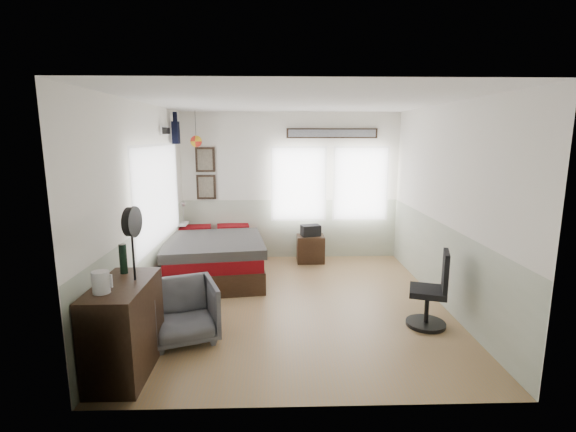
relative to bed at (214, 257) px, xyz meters
name	(u,v)px	position (x,y,z in m)	size (l,w,h in m)	color
ground_plane	(296,303)	(1.29, -1.19, -0.33)	(4.00, 4.50, 0.01)	#967954
room_shell	(290,186)	(1.21, -1.00, 1.29)	(4.02, 4.52, 2.71)	white
wall_decor	(228,146)	(0.18, 0.77, 1.77)	(3.55, 1.32, 1.44)	#2F1F13
bed	(214,257)	(0.00, 0.00, 0.00)	(1.74, 2.27, 0.67)	black
dresser	(125,328)	(-0.45, -2.83, 0.12)	(0.48, 1.00, 0.90)	black
armchair	(183,311)	(-0.03, -2.19, 0.01)	(0.72, 0.74, 0.67)	#535358
nightstand	(310,249)	(1.64, 0.73, -0.08)	(0.49, 0.39, 0.49)	black
task_chair	(432,296)	(2.88, -1.95, 0.06)	(0.53, 0.53, 0.95)	black
kettle	(101,282)	(-0.54, -3.06, 0.67)	(0.18, 0.15, 0.20)	silver
bottle	(123,259)	(-0.53, -2.52, 0.73)	(0.08, 0.08, 0.30)	black
stand_fan	(132,223)	(-0.35, -2.73, 1.14)	(0.11, 0.30, 0.72)	black
black_bag	(311,230)	(1.64, 0.73, 0.26)	(0.33, 0.22, 0.20)	black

